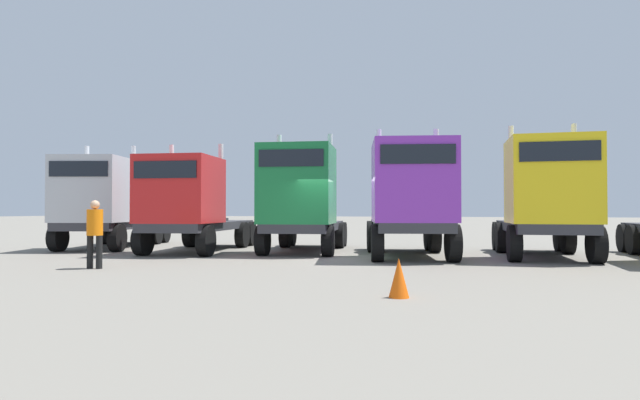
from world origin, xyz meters
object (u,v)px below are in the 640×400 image
(semi_truck_silver, at_px, (103,202))
(semi_truck_yellow, at_px, (547,197))
(semi_truck_green, at_px, (301,199))
(semi_truck_purple, at_px, (411,197))
(visitor_in_hivis, at_px, (95,229))
(traffic_cone_mid, at_px, (399,278))
(semi_truck_red, at_px, (189,204))

(semi_truck_silver, height_order, semi_truck_yellow, semi_truck_yellow)
(semi_truck_green, relative_size, semi_truck_yellow, 1.08)
(semi_truck_silver, height_order, semi_truck_green, semi_truck_green)
(semi_truck_purple, relative_size, semi_truck_yellow, 1.06)
(visitor_in_hivis, xyz_separation_m, traffic_cone_mid, (8.17, -2.30, -0.69))
(semi_truck_red, height_order, traffic_cone_mid, semi_truck_red)
(semi_truck_silver, distance_m, semi_truck_yellow, 16.05)
(semi_truck_green, distance_m, visitor_in_hivis, 7.07)
(semi_truck_purple, relative_size, visitor_in_hivis, 3.46)
(semi_truck_red, xyz_separation_m, traffic_cone_mid, (8.32, -7.32, -1.40))
(semi_truck_red, height_order, semi_truck_yellow, semi_truck_yellow)
(semi_truck_purple, bearing_deg, visitor_in_hivis, -68.47)
(visitor_in_hivis, height_order, traffic_cone_mid, visitor_in_hivis)
(visitor_in_hivis, bearing_deg, semi_truck_yellow, -63.46)
(semi_truck_yellow, bearing_deg, semi_truck_green, -93.04)
(semi_truck_yellow, height_order, traffic_cone_mid, semi_truck_yellow)
(semi_truck_green, distance_m, semi_truck_yellow, 8.01)
(semi_truck_purple, height_order, traffic_cone_mid, semi_truck_purple)
(semi_truck_red, bearing_deg, visitor_in_hivis, -5.72)
(semi_truck_green, height_order, traffic_cone_mid, semi_truck_green)
(semi_truck_red, distance_m, semi_truck_green, 3.98)
(semi_truck_green, relative_size, visitor_in_hivis, 3.55)
(semi_truck_silver, relative_size, semi_truck_red, 1.02)
(semi_truck_green, distance_m, semi_truck_purple, 4.01)
(semi_truck_yellow, bearing_deg, semi_truck_red, -88.40)
(traffic_cone_mid, bearing_deg, semi_truck_green, 118.35)
(semi_truck_silver, height_order, semi_truck_red, semi_truck_silver)
(semi_truck_purple, xyz_separation_m, traffic_cone_mid, (0.54, -7.38, -1.59))
(semi_truck_purple, bearing_deg, traffic_cone_mid, -8.00)
(semi_truck_silver, bearing_deg, semi_truck_green, 77.54)
(semi_truck_green, height_order, semi_truck_yellow, semi_truck_green)
(semi_truck_purple, distance_m, semi_truck_yellow, 4.17)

